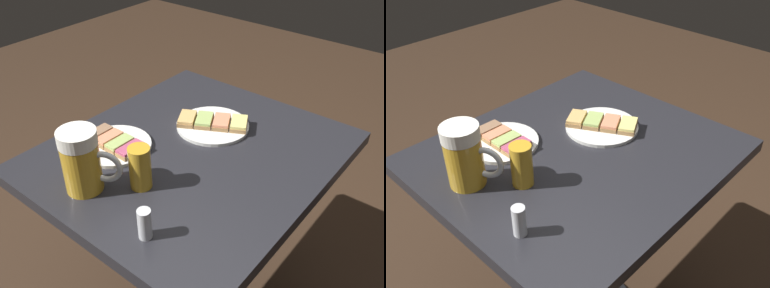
# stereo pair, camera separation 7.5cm
# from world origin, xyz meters

# --- Properties ---
(cafe_table) EXTENTS (0.80, 0.70, 0.75)m
(cafe_table) POSITION_xyz_m (0.00, 0.00, 0.59)
(cafe_table) COLOR black
(cafe_table) RESTS_ON ground_plane
(plate_near) EXTENTS (0.22, 0.22, 0.03)m
(plate_near) POSITION_xyz_m (0.13, 0.03, 0.76)
(plate_near) COLOR white
(plate_near) RESTS_ON cafe_table
(plate_far) EXTENTS (0.20, 0.20, 0.03)m
(plate_far) POSITION_xyz_m (-0.12, 0.17, 0.76)
(plate_far) COLOR white
(plate_far) RESTS_ON cafe_table
(beer_mug) EXTENTS (0.10, 0.14, 0.16)m
(beer_mug) POSITION_xyz_m (-0.29, 0.10, 0.83)
(beer_mug) COLOR gold
(beer_mug) RESTS_ON cafe_table
(beer_glass_small) EXTENTS (0.05, 0.05, 0.11)m
(beer_glass_small) POSITION_xyz_m (-0.20, -0.00, 0.80)
(beer_glass_small) COLOR gold
(beer_glass_small) RESTS_ON cafe_table
(salt_shaker) EXTENTS (0.03, 0.03, 0.07)m
(salt_shaker) POSITION_xyz_m (-0.31, -0.13, 0.79)
(salt_shaker) COLOR silver
(salt_shaker) RESTS_ON cafe_table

